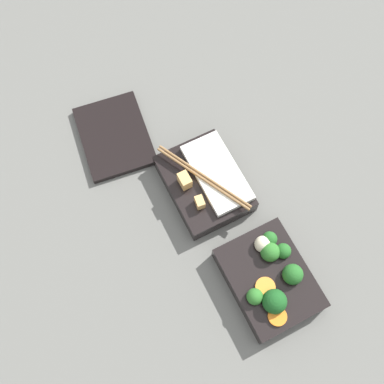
# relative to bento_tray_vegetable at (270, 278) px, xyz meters

# --- Properties ---
(ground_plane) EXTENTS (3.00, 3.00, 0.00)m
(ground_plane) POSITION_rel_bento_tray_vegetable_xyz_m (0.11, 0.02, -0.02)
(ground_plane) COLOR slate
(bento_tray_vegetable) EXTENTS (0.17, 0.13, 0.07)m
(bento_tray_vegetable) POSITION_rel_bento_tray_vegetable_xyz_m (0.00, 0.00, 0.00)
(bento_tray_vegetable) COLOR black
(bento_tray_vegetable) RESTS_ON ground_plane
(bento_tray_rice) EXTENTS (0.19, 0.13, 0.06)m
(bento_tray_rice) POSITION_rel_bento_tray_vegetable_xyz_m (0.21, 0.02, -0.00)
(bento_tray_rice) COLOR black
(bento_tray_rice) RESTS_ON ground_plane
(bento_lid) EXTENTS (0.18, 0.15, 0.01)m
(bento_lid) POSITION_rel_bento_tray_vegetable_xyz_m (0.38, 0.13, -0.02)
(bento_lid) COLOR black
(bento_lid) RESTS_ON ground_plane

